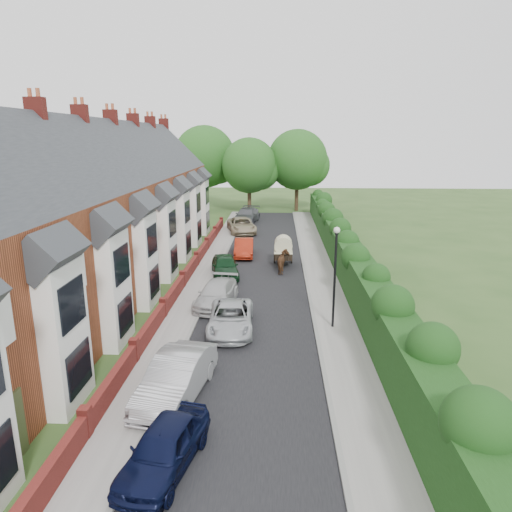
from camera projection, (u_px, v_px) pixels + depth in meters
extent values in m
plane|color=#2D4C1E|center=(261.00, 366.00, 19.03)|extent=(140.00, 140.00, 0.00)
cube|color=black|center=(260.00, 284.00, 29.68)|extent=(6.00, 58.00, 0.02)
cube|color=gray|center=(323.00, 284.00, 29.47)|extent=(2.20, 58.00, 0.12)
cube|color=gray|center=(201.00, 282.00, 29.85)|extent=(1.70, 58.00, 0.12)
cube|color=gray|center=(307.00, 284.00, 29.52)|extent=(0.18, 58.00, 0.13)
cube|color=gray|center=(213.00, 282.00, 29.81)|extent=(0.18, 58.00, 0.13)
cube|color=#163410|center=(352.00, 267.00, 29.09)|extent=(1.50, 58.00, 2.50)
cube|color=#9B4827|center=(91.00, 237.00, 28.39)|extent=(8.00, 40.00, 6.50)
cube|color=#292C31|center=(86.00, 184.00, 27.57)|extent=(8.00, 40.20, 8.00)
cube|color=#3F2D2D|center=(16.00, 427.00, 13.29)|extent=(0.08, 0.90, 2.10)
cube|color=white|center=(65.00, 336.00, 15.69)|extent=(0.70, 2.40, 5.20)
cube|color=black|center=(79.00, 368.00, 15.97)|extent=(0.06, 1.80, 1.60)
cube|color=black|center=(72.00, 304.00, 15.37)|extent=(0.06, 1.80, 1.60)
cube|color=#292C31|center=(51.00, 252.00, 14.94)|extent=(1.70, 2.60, 1.70)
cube|color=#3F2D2D|center=(86.00, 350.00, 18.12)|extent=(0.08, 0.90, 2.10)
cube|color=white|center=(77.00, 270.00, 17.18)|extent=(0.12, 1.20, 1.60)
cube|color=white|center=(116.00, 290.00, 20.52)|extent=(0.70, 2.40, 5.20)
cube|color=black|center=(126.00, 315.00, 20.80)|extent=(0.06, 1.80, 1.60)
cube|color=black|center=(122.00, 264.00, 20.20)|extent=(0.06, 1.80, 1.60)
cube|color=#292C31|center=(107.00, 224.00, 19.77)|extent=(1.70, 2.60, 1.70)
cube|color=#3F2D2D|center=(126.00, 305.00, 22.95)|extent=(0.08, 0.90, 2.10)
cube|color=white|center=(121.00, 241.00, 22.01)|extent=(0.12, 1.20, 1.60)
cube|color=white|center=(147.00, 261.00, 25.35)|extent=(0.70, 2.40, 5.20)
cube|color=black|center=(155.00, 281.00, 25.64)|extent=(0.06, 1.80, 1.60)
cube|color=black|center=(152.00, 240.00, 25.03)|extent=(0.06, 1.80, 1.60)
cube|color=#292C31|center=(141.00, 207.00, 24.60)|extent=(1.70, 2.60, 1.70)
cube|color=#3F2D2D|center=(153.00, 276.00, 27.79)|extent=(0.08, 0.90, 2.10)
cube|color=white|center=(149.00, 222.00, 26.85)|extent=(0.12, 1.20, 1.60)
cube|color=white|center=(168.00, 241.00, 30.19)|extent=(0.70, 2.40, 5.20)
cube|color=black|center=(174.00, 258.00, 30.47)|extent=(0.06, 1.80, 1.60)
cube|color=black|center=(173.00, 223.00, 29.87)|extent=(0.06, 1.80, 1.60)
cube|color=#292C31|center=(163.00, 196.00, 29.44)|extent=(1.70, 2.60, 1.70)
cube|color=#3F2D2D|center=(172.00, 256.00, 32.62)|extent=(0.08, 0.90, 2.10)
cube|color=white|center=(169.00, 209.00, 31.68)|extent=(0.12, 1.20, 1.60)
cube|color=white|center=(183.00, 227.00, 35.02)|extent=(0.70, 2.40, 5.20)
cube|color=black|center=(189.00, 242.00, 35.30)|extent=(0.06, 1.80, 1.60)
cube|color=black|center=(187.00, 211.00, 34.70)|extent=(0.06, 1.80, 1.60)
cube|color=#292C31|center=(180.00, 187.00, 34.27)|extent=(1.70, 2.60, 1.70)
cube|color=#3F2D2D|center=(185.00, 240.00, 37.45)|extent=(0.08, 0.90, 2.10)
cube|color=white|center=(184.00, 200.00, 36.51)|extent=(0.12, 1.20, 1.60)
cube|color=white|center=(195.00, 216.00, 39.85)|extent=(0.70, 2.40, 5.20)
cube|color=black|center=(199.00, 229.00, 40.14)|extent=(0.06, 1.80, 1.60)
cube|color=black|center=(199.00, 202.00, 39.53)|extent=(0.06, 1.80, 1.60)
cube|color=#292C31|center=(192.00, 181.00, 39.10)|extent=(1.70, 2.60, 1.70)
cube|color=#3F2D2D|center=(196.00, 229.00, 42.29)|extent=(0.08, 0.90, 2.10)
cube|color=white|center=(195.00, 193.00, 41.35)|extent=(0.12, 1.20, 1.60)
cube|color=white|center=(204.00, 207.00, 44.69)|extent=(0.70, 2.40, 5.20)
cube|color=black|center=(208.00, 219.00, 44.97)|extent=(0.06, 1.80, 1.60)
cube|color=black|center=(207.00, 195.00, 44.37)|extent=(0.06, 1.80, 1.60)
cube|color=#292C31|center=(201.00, 176.00, 43.94)|extent=(1.70, 2.60, 1.70)
cube|color=#3F2D2D|center=(205.00, 219.00, 47.12)|extent=(0.08, 0.90, 2.10)
cube|color=white|center=(204.00, 187.00, 46.18)|extent=(0.12, 1.20, 1.60)
cube|color=maroon|center=(36.00, 115.00, 21.78)|extent=(0.90, 0.50, 1.60)
cylinder|color=#9E4D2F|center=(30.00, 94.00, 21.55)|extent=(0.20, 0.20, 0.50)
cylinder|color=#9E4D2F|center=(38.00, 94.00, 21.53)|extent=(0.20, 0.20, 0.50)
cube|color=maroon|center=(80.00, 119.00, 26.61)|extent=(0.90, 0.50, 1.60)
cylinder|color=#9E4D2F|center=(75.00, 102.00, 26.38)|extent=(0.20, 0.20, 0.50)
cylinder|color=#9E4D2F|center=(82.00, 102.00, 26.37)|extent=(0.20, 0.20, 0.50)
cube|color=maroon|center=(111.00, 122.00, 31.45)|extent=(0.90, 0.50, 1.60)
cylinder|color=#9E4D2F|center=(107.00, 107.00, 31.22)|extent=(0.20, 0.20, 0.50)
cylinder|color=#9E4D2F|center=(113.00, 107.00, 31.20)|extent=(0.20, 0.20, 0.50)
cube|color=maroon|center=(133.00, 124.00, 36.28)|extent=(0.90, 0.50, 1.60)
cylinder|color=#9E4D2F|center=(130.00, 111.00, 36.05)|extent=(0.20, 0.20, 0.50)
cylinder|color=#9E4D2F|center=(135.00, 111.00, 36.03)|extent=(0.20, 0.20, 0.50)
cube|color=maroon|center=(150.00, 125.00, 41.11)|extent=(0.90, 0.50, 1.60)
cylinder|color=#9E4D2F|center=(147.00, 114.00, 40.88)|extent=(0.20, 0.20, 0.50)
cylinder|color=#9E4D2F|center=(152.00, 114.00, 40.87)|extent=(0.20, 0.20, 0.50)
cube|color=maroon|center=(164.00, 127.00, 45.95)|extent=(0.90, 0.50, 1.60)
cylinder|color=#9E4D2F|center=(161.00, 117.00, 45.72)|extent=(0.20, 0.20, 0.50)
cylinder|color=#9E4D2F|center=(165.00, 117.00, 45.70)|extent=(0.20, 0.20, 0.50)
cube|color=maroon|center=(47.00, 484.00, 11.91)|extent=(0.30, 4.70, 0.90)
cube|color=maroon|center=(114.00, 384.00, 16.75)|extent=(0.30, 4.70, 0.90)
cube|color=maroon|center=(151.00, 329.00, 21.58)|extent=(0.30, 4.70, 0.90)
cube|color=maroon|center=(174.00, 294.00, 26.41)|extent=(0.30, 4.70, 0.90)
cube|color=maroon|center=(190.00, 270.00, 31.25)|extent=(0.30, 4.70, 0.90)
cube|color=maroon|center=(202.00, 252.00, 36.08)|extent=(0.30, 4.70, 0.90)
cube|color=maroon|center=(211.00, 239.00, 40.91)|extent=(0.30, 4.70, 0.90)
cube|color=maroon|center=(218.00, 228.00, 45.75)|extent=(0.30, 4.70, 0.90)
cube|color=maroon|center=(85.00, 423.00, 14.31)|extent=(0.35, 0.35, 1.10)
cube|color=maroon|center=(134.00, 351.00, 19.14)|extent=(0.35, 0.35, 1.10)
cube|color=maroon|center=(163.00, 308.00, 23.97)|extent=(0.35, 0.35, 1.10)
cube|color=maroon|center=(183.00, 279.00, 28.80)|extent=(0.35, 0.35, 1.10)
cube|color=maroon|center=(197.00, 259.00, 33.64)|extent=(0.35, 0.35, 1.10)
cube|color=maroon|center=(207.00, 244.00, 38.47)|extent=(0.35, 0.35, 1.10)
cube|color=maroon|center=(215.00, 232.00, 43.30)|extent=(0.35, 0.35, 1.10)
cube|color=maroon|center=(221.00, 222.00, 48.14)|extent=(0.35, 0.35, 1.10)
cylinder|color=black|center=(334.00, 283.00, 22.13)|extent=(0.12, 0.12, 4.80)
cylinder|color=black|center=(337.00, 233.00, 21.51)|extent=(0.20, 0.20, 0.10)
sphere|color=silver|center=(337.00, 230.00, 21.47)|extent=(0.32, 0.32, 0.32)
cylinder|color=#332316|center=(249.00, 194.00, 57.23)|extent=(0.50, 0.50, 4.75)
sphere|color=#22501A|center=(249.00, 165.00, 56.35)|extent=(6.80, 6.80, 6.80)
sphere|color=#22501A|center=(260.00, 171.00, 56.74)|extent=(4.76, 4.76, 4.76)
cylinder|color=#332316|center=(297.00, 190.00, 58.82)|extent=(0.50, 0.50, 5.25)
sphere|color=#22501A|center=(297.00, 160.00, 57.84)|extent=(7.60, 7.60, 7.60)
sphere|color=#22501A|center=(309.00, 165.00, 58.25)|extent=(5.32, 5.32, 5.32)
cylinder|color=#332316|center=(206.00, 188.00, 60.32)|extent=(0.50, 0.50, 5.50)
sphere|color=#22501A|center=(205.00, 157.00, 59.30)|extent=(8.00, 8.00, 8.00)
sphere|color=#22501A|center=(217.00, 163.00, 59.70)|extent=(5.60, 5.60, 5.60)
imported|color=black|center=(164.00, 447.00, 12.98)|extent=(2.40, 4.22, 1.36)
imported|color=#A6A5AA|center=(176.00, 378.00, 16.53)|extent=(2.46, 5.05, 1.59)
imported|color=silver|center=(231.00, 318.00, 22.39)|extent=(2.38, 4.76, 1.29)
imported|color=#B9B9B9|center=(216.00, 294.00, 25.76)|extent=(2.43, 4.75, 1.32)
imported|color=black|center=(225.00, 266.00, 31.16)|extent=(2.47, 4.53, 1.46)
imported|color=maroon|center=(244.00, 247.00, 36.54)|extent=(1.66, 4.27, 1.39)
imported|color=tan|center=(242.00, 225.00, 45.46)|extent=(3.54, 5.76, 1.49)
imported|color=#4E5155|center=(247.00, 215.00, 50.86)|extent=(3.10, 5.84, 1.61)
imported|color=brown|center=(283.00, 262.00, 31.92)|extent=(0.90, 1.88, 1.57)
cube|color=black|center=(283.00, 254.00, 33.82)|extent=(1.21, 2.02, 0.51)
cylinder|color=#C2BD97|center=(283.00, 245.00, 33.65)|extent=(1.32, 1.27, 1.32)
cube|color=#C2BD97|center=(283.00, 251.00, 33.76)|extent=(1.34, 2.08, 0.04)
cylinder|color=black|center=(274.00, 257.00, 34.54)|extent=(0.08, 0.91, 0.91)
cylinder|color=black|center=(292.00, 257.00, 34.48)|extent=(0.08, 0.91, 0.91)
cylinder|color=black|center=(278.00, 257.00, 32.75)|extent=(0.06, 1.82, 0.06)
cylinder|color=black|center=(288.00, 257.00, 32.72)|extent=(0.06, 1.82, 0.06)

